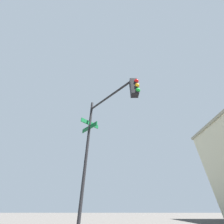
% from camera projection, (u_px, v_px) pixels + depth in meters
% --- Properties ---
extents(traffic_signal_near, '(2.52, 2.50, 5.83)m').
position_uv_depth(traffic_signal_near, '(107.00, 121.00, 5.43)').
color(traffic_signal_near, black).
rests_on(traffic_signal_near, ground_plane).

